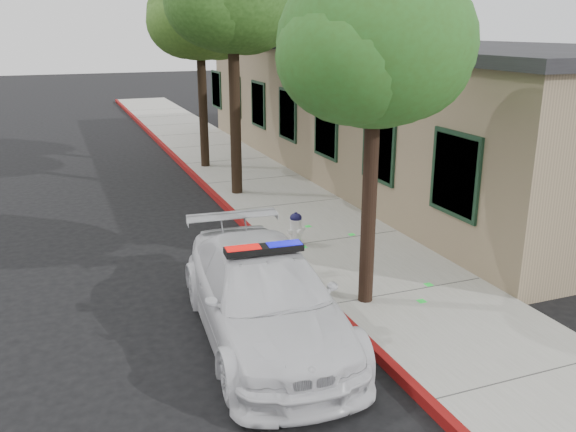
# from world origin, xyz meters

# --- Properties ---
(ground) EXTENTS (120.00, 120.00, 0.00)m
(ground) POSITION_xyz_m (0.00, 0.00, 0.00)
(ground) COLOR black
(ground) RESTS_ON ground
(sidewalk) EXTENTS (3.20, 60.00, 0.15)m
(sidewalk) POSITION_xyz_m (1.60, 3.00, 0.07)
(sidewalk) COLOR gray
(sidewalk) RESTS_ON ground
(red_curb) EXTENTS (0.14, 60.00, 0.16)m
(red_curb) POSITION_xyz_m (0.06, 3.00, 0.08)
(red_curb) COLOR maroon
(red_curb) RESTS_ON ground
(clapboard_building) EXTENTS (7.30, 20.89, 4.24)m
(clapboard_building) POSITION_xyz_m (6.69, 9.00, 2.13)
(clapboard_building) COLOR #938060
(clapboard_building) RESTS_ON ground
(police_car) EXTENTS (2.39, 5.10, 1.56)m
(police_car) POSITION_xyz_m (-1.29, -0.43, 0.72)
(police_car) COLOR silver
(police_car) RESTS_ON ground
(fire_hydrant) EXTENTS (0.42, 0.37, 0.73)m
(fire_hydrant) POSITION_xyz_m (0.63, 2.99, 0.52)
(fire_hydrant) COLOR silver
(fire_hydrant) RESTS_ON sidewalk
(street_tree_near) EXTENTS (3.33, 3.07, 5.62)m
(street_tree_near) POSITION_xyz_m (0.71, -0.06, 4.34)
(street_tree_near) COLOR black
(street_tree_near) RESTS_ON sidewalk
(street_tree_mid) EXTENTS (3.77, 3.66, 6.93)m
(street_tree_mid) POSITION_xyz_m (0.71, 7.71, 5.38)
(street_tree_mid) COLOR black
(street_tree_mid) RESTS_ON sidewalk
(street_tree_far) EXTENTS (3.62, 3.35, 6.34)m
(street_tree_far) POSITION_xyz_m (0.73, 11.38, 4.92)
(street_tree_far) COLOR black
(street_tree_far) RESTS_ON sidewalk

